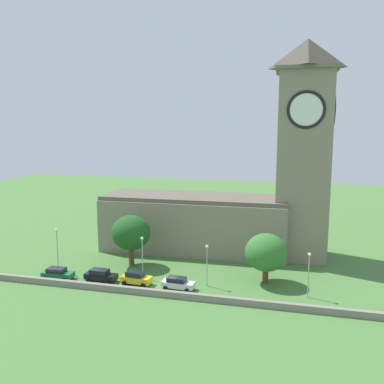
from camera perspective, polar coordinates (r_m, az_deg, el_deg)
The scene contains 13 objects.
ground_plane at distance 74.46m, azimuth 0.05°, elevation -8.49°, with size 200.00×200.00×0.00m, color #477538.
church at distance 73.52m, azimuth 6.37°, elevation -0.20°, with size 40.25×11.91×36.32m.
quay_barrier at distance 57.21m, azimuth -4.78°, elevation -13.62°, with size 59.79×0.70×0.92m, color gray.
car_green at distance 65.86m, azimuth -17.93°, elevation -10.56°, with size 4.69×2.43×1.69m.
car_black at distance 63.39m, azimuth -12.41°, elevation -11.06°, with size 4.83×2.28×1.77m.
car_yellow at distance 61.25m, azimuth -7.65°, elevation -11.59°, with size 4.48×2.40×1.92m.
car_white at distance 59.18m, azimuth -1.97°, elevation -12.37°, with size 4.67×2.23×1.71m.
streetlamp_west_end at distance 67.89m, azimuth -17.99°, elevation -6.63°, with size 0.44×0.44×6.93m.
streetlamp_west_mid at distance 62.47m, azimuth -6.82°, elevation -7.93°, with size 0.44×0.44×6.33m.
streetlamp_central at distance 59.19m, azimuth 2.07°, elevation -9.03°, with size 0.44×0.44×6.02m.
streetlamp_east_mid at distance 57.54m, azimuth 15.71°, elevation -9.86°, with size 0.44×0.44×6.11m.
tree_riverside_west at distance 67.90m, azimuth -8.36°, elevation -5.54°, with size 6.23×6.23×8.30m.
tree_riverside_east at distance 61.14m, azimuth 10.11°, elevation -8.16°, with size 6.04×6.04×7.27m.
Camera 1 is at (17.49, -53.77, 22.59)m, focal length 38.95 mm.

